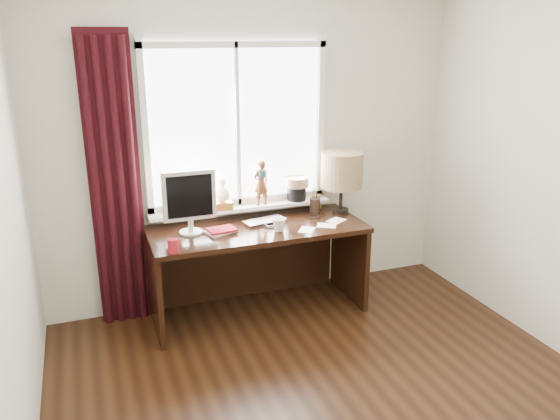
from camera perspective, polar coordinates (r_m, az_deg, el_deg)
name	(u,v)px	position (r m, az deg, el deg)	size (l,w,h in m)	color
wall_back	(254,148)	(4.53, -2.72, 6.44)	(3.50, 2.60, 0.00)	silver
laptop	(265,221)	(4.40, -1.59, -1.17)	(0.34, 0.22, 0.03)	silver
mug	(279,224)	(4.20, -0.11, -1.49)	(0.11, 0.10, 0.11)	white
red_cup	(173,246)	(3.87, -11.10, -3.70)	(0.07, 0.07, 0.10)	maroon
window	(240,149)	(4.44, -4.15, 6.34)	(1.52, 0.20, 1.40)	white
curtain	(115,186)	(4.29, -16.86, 2.46)	(0.38, 0.09, 2.25)	black
desk	(254,251)	(4.49, -2.72, -4.30)	(1.70, 0.70, 0.75)	black
monitor	(189,198)	(4.14, -9.46, 1.21)	(0.40, 0.18, 0.49)	beige
notebook_stack	(221,231)	(4.21, -6.20, -2.16)	(0.26, 0.22, 0.03)	beige
brush_holder	(315,205)	(4.66, 3.65, 0.52)	(0.09, 0.09, 0.25)	black
icon_frame	(317,202)	(4.73, 3.84, 0.85)	(0.10, 0.04, 0.13)	gold
table_lamp	(342,171)	(4.59, 6.48, 4.10)	(0.35, 0.35, 0.52)	black
loose_papers	(323,225)	(4.35, 4.57, -1.60)	(0.50, 0.30, 0.00)	white
desk_cables	(283,222)	(4.40, 0.31, -1.26)	(0.57, 0.26, 0.01)	black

